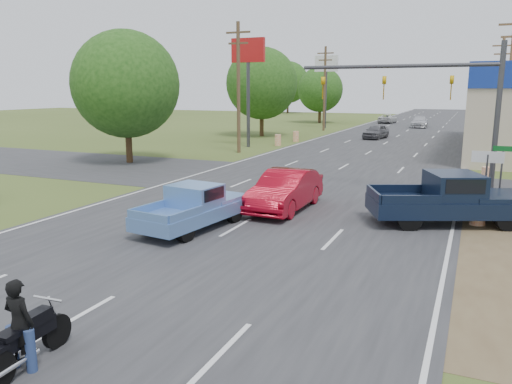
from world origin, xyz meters
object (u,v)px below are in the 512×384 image
at_px(red_convertible, 285,191).
at_px(distant_car_white, 388,119).
at_px(distant_car_grey, 376,132).
at_px(blue_pickup, 196,206).
at_px(motorcycle, 19,346).
at_px(rider, 20,328).
at_px(distant_car_silver, 419,122).
at_px(navy_pickup, 454,198).

bearing_deg(red_convertible, distant_car_white, 96.06).
bearing_deg(distant_car_grey, blue_pickup, -80.39).
bearing_deg(distant_car_grey, motorcycle, -78.03).
height_order(rider, blue_pickup, rider).
height_order(red_convertible, distant_car_silver, red_convertible).
bearing_deg(distant_car_silver, red_convertible, -93.35).
bearing_deg(red_convertible, blue_pickup, -116.41).
bearing_deg(distant_car_silver, blue_pickup, -95.44).
relative_size(red_convertible, distant_car_grey, 1.17).
distance_m(motorcycle, distant_car_grey, 46.00).
bearing_deg(distant_car_white, motorcycle, 96.64).
xyz_separation_m(rider, blue_pickup, (-1.97, 9.39, -0.00)).
bearing_deg(distant_car_white, red_convertible, 97.62).
bearing_deg(navy_pickup, rider, -48.90).
relative_size(red_convertible, distant_car_silver, 0.98).
distance_m(navy_pickup, distant_car_white, 58.61).
height_order(blue_pickup, navy_pickup, navy_pickup).
xyz_separation_m(blue_pickup, distant_car_grey, (-0.30, 36.50, -0.08)).
xyz_separation_m(motorcycle, rider, (-0.00, 0.05, 0.32)).
height_order(motorcycle, distant_car_white, distant_car_white).
distance_m(red_convertible, distant_car_white, 58.12).
distance_m(motorcycle, rider, 0.33).
xyz_separation_m(blue_pickup, distant_car_silver, (2.06, 54.66, -0.07)).
bearing_deg(navy_pickup, motorcycle, -48.81).
distance_m(navy_pickup, distant_car_silver, 50.73).
xyz_separation_m(distant_car_grey, distant_car_silver, (2.36, 18.15, 0.02)).
bearing_deg(blue_pickup, distant_car_white, 100.36).
bearing_deg(distant_car_white, blue_pickup, 95.45).
distance_m(motorcycle, distant_car_white, 71.39).
distance_m(rider, distant_car_silver, 64.05).
xyz_separation_m(distant_car_grey, distant_car_white, (-2.93, 25.26, -0.07)).
bearing_deg(rider, distant_car_white, -88.99).
height_order(red_convertible, blue_pickup, red_convertible).
xyz_separation_m(navy_pickup, distant_car_silver, (-6.42, 50.32, -0.23)).
bearing_deg(red_convertible, distant_car_grey, 94.94).
distance_m(motorcycle, navy_pickup, 15.24).
bearing_deg(motorcycle, rider, 90.00).
distance_m(motorcycle, blue_pickup, 9.65).
xyz_separation_m(rider, distant_car_white, (-5.20, 71.15, -0.15)).
distance_m(blue_pickup, distant_car_silver, 54.70).
height_order(motorcycle, rider, rider).
relative_size(blue_pickup, distant_car_silver, 0.99).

